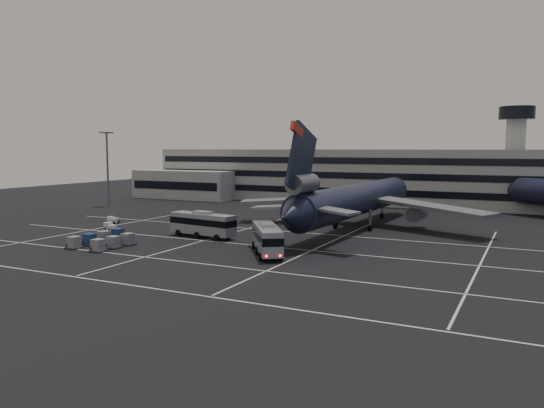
# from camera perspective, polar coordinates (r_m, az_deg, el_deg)

# --- Properties ---
(ground) EXTENTS (260.00, 260.00, 0.00)m
(ground) POSITION_cam_1_polar(r_m,az_deg,el_deg) (76.52, -5.24, -4.75)
(ground) COLOR black
(ground) RESTS_ON ground
(lane_markings) EXTENTS (90.00, 55.62, 0.01)m
(lane_markings) POSITION_cam_1_polar(r_m,az_deg,el_deg) (76.64, -4.35, -4.73)
(lane_markings) COLOR silver
(lane_markings) RESTS_ON ground
(terminal) EXTENTS (125.00, 26.00, 24.00)m
(terminal) POSITION_cam_1_polar(r_m,az_deg,el_deg) (141.78, 8.99, 2.97)
(terminal) COLOR gray
(terminal) RESTS_ON ground
(hills) EXTENTS (352.00, 180.00, 44.00)m
(hills) POSITION_cam_1_polar(r_m,az_deg,el_deg) (236.36, 21.07, -0.79)
(hills) COLOR #38332B
(hills) RESTS_ON ground
(lightpole_left) EXTENTS (2.40, 2.40, 18.28)m
(lightpole_left) POSITION_cam_1_polar(r_m,az_deg,el_deg) (136.89, -17.30, 4.71)
(lightpole_left) COLOR slate
(lightpole_left) RESTS_ON ground
(trijet_main) EXTENTS (47.43, 57.61, 18.08)m
(trijet_main) POSITION_cam_1_polar(r_m,az_deg,el_deg) (94.95, 9.00, 0.49)
(trijet_main) COLOR black
(trijet_main) RESTS_ON ground
(bus_near) EXTENTS (9.10, 11.46, 4.24)m
(bus_near) POSITION_cam_1_polar(r_m,az_deg,el_deg) (71.57, -0.55, -3.59)
(bus_near) COLOR gray
(bus_near) RESTS_ON ground
(bus_far) EXTENTS (12.25, 4.57, 4.23)m
(bus_far) POSITION_cam_1_polar(r_m,az_deg,el_deg) (85.77, -7.47, -2.05)
(bus_far) COLOR gray
(bus_far) RESTS_ON ground
(tug_a) EXTENTS (1.81, 2.48, 1.44)m
(tug_a) POSITION_cam_1_polar(r_m,az_deg,el_deg) (105.05, -16.74, -1.70)
(tug_a) COLOR silver
(tug_a) RESTS_ON ground
(tug_b) EXTENTS (2.69, 2.29, 1.49)m
(tug_b) POSITION_cam_1_polar(r_m,az_deg,el_deg) (95.89, -16.93, -2.41)
(tug_b) COLOR silver
(tug_b) RESTS_ON ground
(uld_cluster) EXTENTS (6.83, 10.89, 1.76)m
(uld_cluster) POSITION_cam_1_polar(r_m,az_deg,el_deg) (81.74, -17.64, -3.71)
(uld_cluster) COLOR #2D2D30
(uld_cluster) RESTS_ON ground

